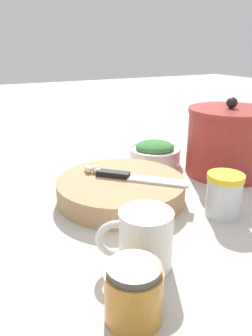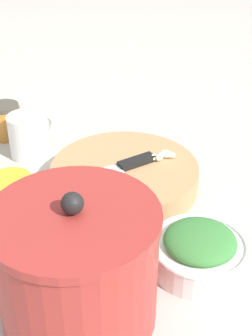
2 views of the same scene
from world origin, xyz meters
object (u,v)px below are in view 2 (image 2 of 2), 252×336
Objects in this scene: garlic_cloves at (162,156)px; spice_jar at (13,200)px; stock_pot at (77,267)px; coffee_mug at (29,135)px; cutting_board at (125,176)px; herb_bowl at (199,250)px; honey_jar at (6,121)px; chef_knife at (112,170)px.

spice_jar reaches higher than garlic_cloves.
spice_jar is (0.23, 0.19, -0.01)m from garlic_cloves.
coffee_mug is at bearing -58.59° from stock_pot.
spice_jar is at bearing 42.80° from cutting_board.
coffee_mug is at bearing -34.23° from herb_bowl.
spice_jar is at bearing 117.89° from honey_jar.
chef_knife is at bearing -42.09° from herb_bowl.
coffee_mug reaches higher than garlic_cloves.
herb_bowl is 1.31× the size of coffee_mug.
honey_jar is at bearing -36.77° from coffee_mug.
herb_bowl is 0.33m from spice_jar.
spice_jar is at bearing 83.99° from chef_knife.
garlic_cloves is 0.30m from spice_jar.
garlic_cloves is at bearing -139.97° from spice_jar.
cutting_board is at bearing 155.95° from honey_jar.
cutting_board is 0.35m from honey_jar.
honey_jar is 0.57m from stock_pot.
stock_pot is at bearing 140.31° from chef_knife.
spice_jar is (0.15, 0.12, -0.01)m from chef_knife.
stock_pot is at bearing 41.51° from herb_bowl.
coffee_mug reaches higher than spice_jar.
stock_pot is at bearing 81.97° from garlic_cloves.
stock_pot reaches higher than coffee_mug.
herb_bowl reaches higher than garlic_cloves.
spice_jar is at bearing -44.24° from stock_pot.
spice_jar is 0.33m from honey_jar.
chef_knife is at bearing 153.80° from coffee_mug.
herb_bowl is at bearing 130.50° from cutting_board.
stock_pot is (-0.24, 0.40, 0.04)m from coffee_mug.
cutting_board is 0.08m from garlic_cloves.
spice_jar is 0.25m from stock_pot.
spice_jar reaches higher than honey_jar.
garlic_cloves is 0.37m from stock_pot.
herb_bowl is 0.58m from honey_jar.
garlic_cloves is at bearing 165.38° from honey_jar.
chef_knife is at bearing 150.44° from honey_jar.
chef_knife is 0.19m from spice_jar.
chef_knife is 1.90× the size of spice_jar.
coffee_mug is at bearing -6.55° from garlic_cloves.
herb_bowl is at bearing 145.29° from honey_jar.
cutting_board is 1.32× the size of stock_pot.
coffee_mug reaches higher than chef_knife.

